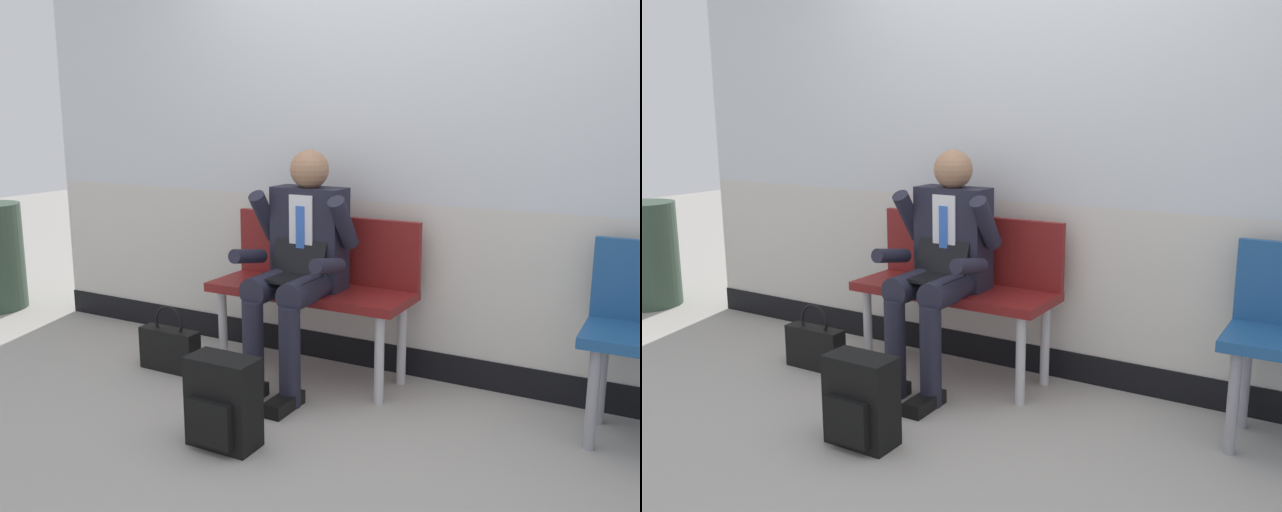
{
  "view_description": "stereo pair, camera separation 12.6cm",
  "coord_description": "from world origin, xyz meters",
  "views": [
    {
      "loc": [
        1.49,
        -2.84,
        1.48
      ],
      "look_at": [
        -0.17,
        0.18,
        0.75
      ],
      "focal_mm": 39.03,
      "sensor_mm": 36.0,
      "label": 1
    },
    {
      "loc": [
        1.6,
        -2.78,
        1.48
      ],
      "look_at": [
        -0.17,
        0.18,
        0.75
      ],
      "focal_mm": 39.03,
      "sensor_mm": 36.0,
      "label": 2
    }
  ],
  "objects": [
    {
      "name": "trash_bin",
      "position": [
        -3.14,
        0.43,
        0.4
      ],
      "size": [
        0.48,
        0.48,
        0.8
      ],
      "primitive_type": "cylinder",
      "color": "#334738",
      "rests_on": "ground"
    },
    {
      "name": "backpack",
      "position": [
        -0.28,
        -0.52,
        0.2
      ],
      "size": [
        0.32,
        0.21,
        0.41
      ],
      "color": "black",
      "rests_on": "ground"
    },
    {
      "name": "handbag",
      "position": [
        -1.1,
        0.08,
        0.13
      ],
      "size": [
        0.37,
        0.11,
        0.39
      ],
      "color": "black",
      "rests_on": "ground"
    },
    {
      "name": "station_wall",
      "position": [
        0.0,
        0.73,
        1.43
      ],
      "size": [
        5.06,
        0.14,
        2.89
      ],
      "color": "silver",
      "rests_on": "ground"
    },
    {
      "name": "bench_with_person",
      "position": [
        -0.35,
        0.45,
        0.55
      ],
      "size": [
        1.14,
        0.42,
        0.9
      ],
      "color": "maroon",
      "rests_on": "ground"
    },
    {
      "name": "person_seated",
      "position": [
        -0.35,
        0.26,
        0.69
      ],
      "size": [
        0.57,
        0.7,
        1.27
      ],
      "color": "#1E1E2D",
      "rests_on": "ground"
    },
    {
      "name": "ground_plane",
      "position": [
        0.0,
        0.0,
        0.0
      ],
      "size": [
        18.0,
        18.0,
        0.0
      ],
      "primitive_type": "plane",
      "color": "#9E9991"
    }
  ]
}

